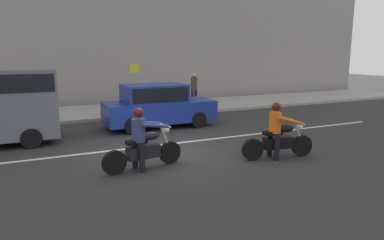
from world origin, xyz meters
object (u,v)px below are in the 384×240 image
object	(u,v)px
motorcycle_with_rider_denim_blue	(143,144)
parked_sedan_cobalt_blue	(158,105)
motorcycle_with_rider_orange_stripe	(278,136)
street_sign_post	(135,81)
pedestrian_bystander	(194,87)

from	to	relation	value
motorcycle_with_rider_denim_blue	parked_sedan_cobalt_blue	bearing A→B (deg)	66.31
motorcycle_with_rider_orange_stripe	parked_sedan_cobalt_blue	size ratio (longest dim) A/B	0.49
motorcycle_with_rider_orange_stripe	street_sign_post	world-z (taller)	street_sign_post
motorcycle_with_rider_denim_blue	motorcycle_with_rider_orange_stripe	bearing A→B (deg)	-10.47
street_sign_post	pedestrian_bystander	distance (m)	3.10
motorcycle_with_rider_denim_blue	parked_sedan_cobalt_blue	world-z (taller)	parked_sedan_cobalt_blue
motorcycle_with_rider_orange_stripe	street_sign_post	xyz separation A→B (m)	(-1.28, 9.85, 0.89)
motorcycle_with_rider_orange_stripe	street_sign_post	size ratio (longest dim) A/B	0.93
motorcycle_with_rider_orange_stripe	motorcycle_with_rider_denim_blue	distance (m)	3.77
motorcycle_with_rider_denim_blue	pedestrian_bystander	size ratio (longest dim) A/B	1.23
motorcycle_with_rider_orange_stripe	parked_sedan_cobalt_blue	distance (m)	5.68
parked_sedan_cobalt_blue	pedestrian_bystander	world-z (taller)	pedestrian_bystander
street_sign_post	pedestrian_bystander	world-z (taller)	street_sign_post
motorcycle_with_rider_denim_blue	street_sign_post	xyz separation A→B (m)	(2.43, 9.16, 0.89)
street_sign_post	motorcycle_with_rider_orange_stripe	bearing A→B (deg)	-82.59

